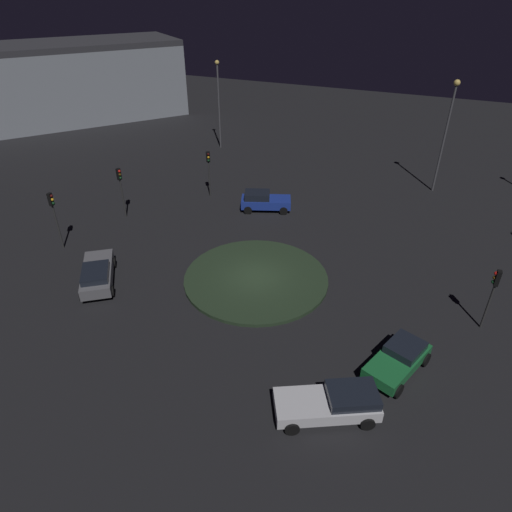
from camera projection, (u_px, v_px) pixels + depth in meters
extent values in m
plane|color=black|center=(256.00, 279.00, 28.72)|extent=(114.54, 114.54, 0.00)
cylinder|color=#263823|center=(256.00, 278.00, 28.66)|extent=(9.25, 9.25, 0.22)
cube|color=slate|center=(98.00, 274.00, 28.07)|extent=(4.74, 4.12, 0.70)
cube|color=black|center=(95.00, 273.00, 27.16)|extent=(2.68, 2.55, 0.41)
cylinder|color=black|center=(86.00, 266.00, 29.44)|extent=(0.68, 0.58, 0.68)
cylinder|color=black|center=(114.00, 262.00, 29.78)|extent=(0.68, 0.58, 0.68)
cylinder|color=black|center=(82.00, 295.00, 26.74)|extent=(0.68, 0.58, 0.68)
cylinder|color=black|center=(112.00, 291.00, 27.08)|extent=(0.68, 0.58, 0.68)
cube|color=#1E7238|center=(397.00, 361.00, 21.81)|extent=(4.19, 3.01, 0.57)
cube|color=black|center=(405.00, 347.00, 21.94)|extent=(2.20, 2.07, 0.40)
cylinder|color=black|center=(398.00, 391.00, 20.62)|extent=(0.75, 0.47, 0.72)
cylinder|color=black|center=(366.00, 371.00, 21.64)|extent=(0.75, 0.47, 0.72)
cylinder|color=black|center=(426.00, 360.00, 22.29)|extent=(0.75, 0.47, 0.72)
cylinder|color=black|center=(394.00, 343.00, 23.31)|extent=(0.75, 0.47, 0.72)
cube|color=#1E38A5|center=(266.00, 202.00, 36.83)|extent=(3.02, 4.39, 0.69)
cube|color=black|center=(257.00, 195.00, 36.53)|extent=(2.12, 2.43, 0.54)
cylinder|color=black|center=(283.00, 202.00, 37.69)|extent=(0.43, 0.69, 0.65)
cylinder|color=black|center=(284.00, 211.00, 36.24)|extent=(0.43, 0.69, 0.65)
cylinder|color=black|center=(249.00, 201.00, 37.79)|extent=(0.43, 0.69, 0.65)
cylinder|color=black|center=(248.00, 210.00, 36.35)|extent=(0.43, 0.69, 0.65)
cube|color=white|center=(326.00, 404.00, 19.65)|extent=(3.68, 4.88, 0.60)
cube|color=black|center=(353.00, 395.00, 19.44)|extent=(2.41, 2.67, 0.45)
cylinder|color=black|center=(292.00, 429.00, 18.95)|extent=(0.49, 0.68, 0.65)
cylinder|color=black|center=(286.00, 395.00, 20.46)|extent=(0.49, 0.68, 0.65)
cylinder|color=black|center=(368.00, 424.00, 19.16)|extent=(0.49, 0.68, 0.65)
cylinder|color=black|center=(356.00, 391.00, 20.67)|extent=(0.49, 0.68, 0.65)
cylinder|color=#2D2D2D|center=(487.00, 307.00, 24.09)|extent=(0.12, 0.12, 2.90)
cube|color=black|center=(498.00, 278.00, 23.07)|extent=(0.31, 0.23, 0.90)
sphere|color=red|center=(496.00, 273.00, 22.97)|extent=(0.20, 0.20, 0.20)
sphere|color=#4C380F|center=(495.00, 278.00, 23.11)|extent=(0.20, 0.20, 0.20)
sphere|color=#0F3819|center=(493.00, 282.00, 23.26)|extent=(0.20, 0.20, 0.20)
cylinder|color=#2D2D2D|center=(123.00, 199.00, 35.20)|extent=(0.12, 0.12, 3.23)
cube|color=black|center=(119.00, 174.00, 34.09)|extent=(0.35, 0.30, 0.90)
sphere|color=red|center=(119.00, 171.00, 33.87)|extent=(0.20, 0.20, 0.20)
sphere|color=#4C380F|center=(120.00, 175.00, 34.01)|extent=(0.20, 0.20, 0.20)
sphere|color=#0F3819|center=(120.00, 178.00, 34.16)|extent=(0.20, 0.20, 0.20)
cylinder|color=#2D2D2D|center=(58.00, 227.00, 31.13)|extent=(0.12, 0.12, 3.36)
cube|color=black|center=(51.00, 199.00, 29.99)|extent=(0.32, 0.25, 0.90)
sphere|color=#3F0C0C|center=(51.00, 196.00, 29.81)|extent=(0.20, 0.20, 0.20)
sphere|color=yellow|center=(52.00, 200.00, 29.95)|extent=(0.20, 0.20, 0.20)
sphere|color=#0F3819|center=(53.00, 203.00, 30.10)|extent=(0.20, 0.20, 0.20)
cylinder|color=#2D2D2D|center=(209.00, 179.00, 38.57)|extent=(0.12, 0.12, 3.16)
cube|color=black|center=(208.00, 157.00, 37.48)|extent=(0.36, 0.37, 0.90)
sphere|color=#3F0C0C|center=(208.00, 154.00, 37.22)|extent=(0.20, 0.20, 0.20)
sphere|color=yellow|center=(208.00, 157.00, 37.36)|extent=(0.20, 0.20, 0.20)
sphere|color=#0F3819|center=(209.00, 160.00, 37.51)|extent=(0.20, 0.20, 0.20)
cylinder|color=#4C4C51|center=(219.00, 108.00, 48.04)|extent=(0.18, 0.18, 8.80)
sphere|color=#F9D166|center=(217.00, 62.00, 45.60)|extent=(0.45, 0.45, 0.45)
cylinder|color=#4C4C51|center=(444.00, 141.00, 37.98)|extent=(0.18, 0.18, 9.15)
sphere|color=#F9D166|center=(457.00, 83.00, 35.44)|extent=(0.51, 0.51, 0.51)
cube|color=#8C939E|center=(67.00, 85.00, 57.95)|extent=(29.28, 26.42, 8.73)
cube|color=#333338|center=(59.00, 45.00, 55.41)|extent=(29.28, 26.42, 0.70)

